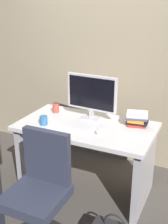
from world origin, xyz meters
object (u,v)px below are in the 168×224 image
monitor (92,95)px  desk (86,146)px  keyboard (70,126)px  book_stack (137,119)px  mouse (99,131)px  cup_by_monitor (56,108)px  cup_near_keyboard (44,120)px  office_chair (40,196)px

monitor → desk: bearing=-83.3°
monitor → keyboard: size_ratio=1.26×
book_stack → monitor: bearing=-178.0°
mouse → keyboard: bearing=179.4°
cup_by_monitor → cup_near_keyboard: bearing=-79.4°
desk → keyboard: (-0.11, -0.12, 0.24)m
cup_near_keyboard → desk: bearing=24.9°
office_chair → keyboard: bearing=96.5°
keyboard → book_stack: size_ratio=1.87×
desk → mouse: bearing=-33.2°
desk → monitor: (-0.02, 0.17, 0.49)m
keyboard → cup_by_monitor: bearing=137.4°
cup_near_keyboard → cup_by_monitor: 0.35m
mouse → cup_near_keyboard: 0.56m
desk → cup_near_keyboard: cup_near_keyboard is taller
desk → cup_by_monitor: 0.55m
keyboard → monitor: bearing=71.1°
office_chair → book_stack: size_ratio=4.08×
keyboard → mouse: mouse is taller
monitor → mouse: monitor is taller
cup_by_monitor → book_stack: book_stack is taller
keyboard → cup_near_keyboard: 0.27m
monitor → cup_by_monitor: 0.47m
monitor → mouse: (0.20, -0.29, -0.24)m
monitor → mouse: bearing=-55.1°
desk → monitor: monitor is taller
office_chair → book_stack: office_chair is taller
desk → cup_by_monitor: cup_by_monitor is taller
keyboard → cup_by_monitor: cup_by_monitor is taller
office_chair → mouse: (0.22, 0.68, 0.32)m
office_chair → keyboard: 0.76m
desk → monitor: bearing=96.7°
monitor → keyboard: bearing=-107.7°
monitor → keyboard: monitor is taller
office_chair → cup_near_keyboard: size_ratio=10.44×
desk → cup_near_keyboard: (-0.38, -0.17, 0.28)m
cup_near_keyboard → book_stack: 0.90m
desk → mouse: mouse is taller
mouse → cup_by_monitor: (-0.62, 0.29, 0.03)m
cup_near_keyboard → cup_by_monitor: bearing=100.6°
monitor → book_stack: 0.51m
office_chair → cup_by_monitor: 1.11m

